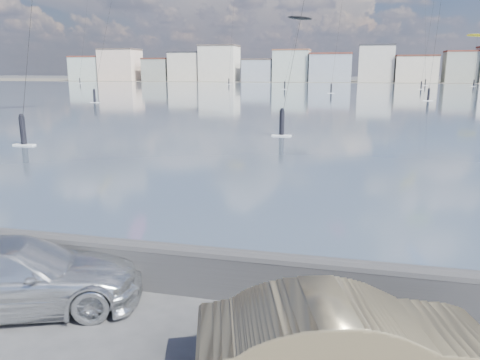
# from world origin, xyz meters

# --- Properties ---
(bay_water) EXTENTS (500.00, 177.00, 0.00)m
(bay_water) POSITION_xyz_m (0.00, 91.50, 0.01)
(bay_water) COLOR #3F5165
(bay_water) RESTS_ON ground
(far_shore_strip) EXTENTS (500.00, 60.00, 0.00)m
(far_shore_strip) POSITION_xyz_m (0.00, 200.00, 0.01)
(far_shore_strip) COLOR #4C473D
(far_shore_strip) RESTS_ON ground
(seawall) EXTENTS (400.00, 0.36, 1.08)m
(seawall) POSITION_xyz_m (0.00, 2.70, 0.58)
(seawall) COLOR #28282B
(seawall) RESTS_ON ground
(far_buildings) EXTENTS (240.79, 13.26, 14.60)m
(far_buildings) POSITION_xyz_m (1.31, 186.00, 6.03)
(far_buildings) COLOR #B7C6BC
(far_buildings) RESTS_ON ground
(car_silver) EXTENTS (5.18, 3.62, 1.39)m
(car_silver) POSITION_xyz_m (-2.84, 1.30, 0.70)
(car_silver) COLOR silver
(car_silver) RESTS_ON ground
(car_champagne) EXTENTS (4.72, 2.79, 1.47)m
(car_champagne) POSITION_xyz_m (3.52, 0.34, 0.74)
(car_champagne) COLOR tan
(car_champagne) RESTS_ON ground
(kitesurfer_1) EXTENTS (6.40, 10.91, 15.28)m
(kitesurfer_1) POSITION_xyz_m (37.56, 148.96, 14.19)
(kitesurfer_1) COLOR yellow
(kitesurfer_1) RESTS_ON ground
(kitesurfer_13) EXTENTS (8.80, 16.04, 18.80)m
(kitesurfer_13) POSITION_xyz_m (-11.27, 120.69, 17.44)
(kitesurfer_13) COLOR black
(kitesurfer_13) RESTS_ON ground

